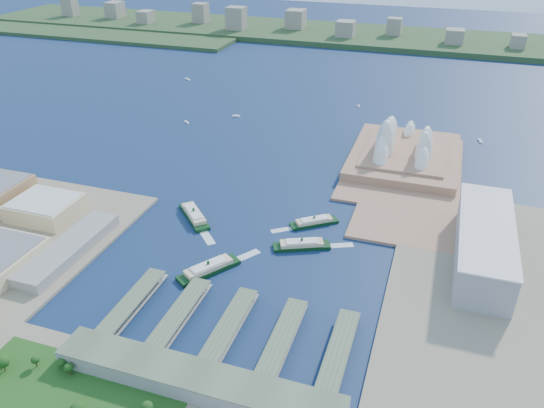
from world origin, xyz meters
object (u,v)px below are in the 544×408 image
(ferry_c, at_px, (208,267))
(opera_house, at_px, (407,138))
(ferry_a, at_px, (194,213))
(toaster_building, at_px, (484,243))
(ferry_b, at_px, (314,220))
(ferry_d, at_px, (302,243))

(ferry_c, bearing_deg, opera_house, -81.07)
(ferry_a, distance_m, ferry_c, 96.33)
(ferry_a, xyz_separation_m, ferry_c, (53.24, -80.28, -0.06))
(toaster_building, relative_size, ferry_a, 2.61)
(toaster_building, xyz_separation_m, ferry_b, (-159.61, 15.83, -15.82))
(ferry_c, relative_size, ferry_d, 1.09)
(opera_house, relative_size, ferry_d, 3.33)
(ferry_a, height_order, ferry_c, ferry_a)
(toaster_building, bearing_deg, opera_house, 114.23)
(opera_house, distance_m, toaster_building, 219.62)
(opera_house, bearing_deg, ferry_b, -110.70)
(toaster_building, distance_m, ferry_a, 281.61)
(ferry_c, distance_m, ferry_d, 92.40)
(ferry_a, bearing_deg, ferry_c, -100.24)
(opera_house, height_order, toaster_building, opera_house)
(toaster_building, height_order, ferry_c, toaster_building)
(ferry_b, bearing_deg, opera_house, 122.75)
(toaster_building, height_order, ferry_b, toaster_building)
(opera_house, xyz_separation_m, ferry_c, (-137.74, -291.87, -26.44))
(toaster_building, relative_size, ferry_c, 2.63)
(opera_house, bearing_deg, ferry_a, -132.07)
(toaster_building, distance_m, ferry_d, 163.46)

